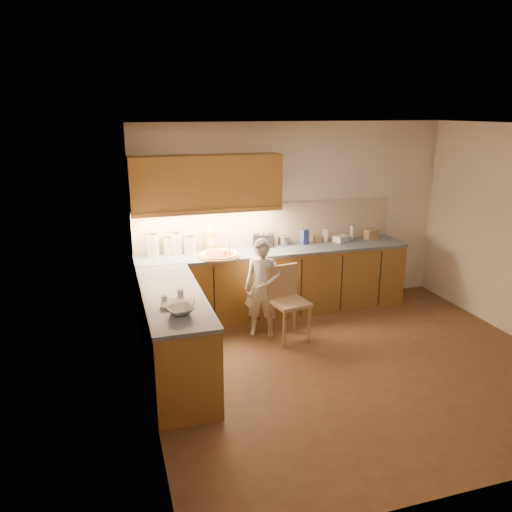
# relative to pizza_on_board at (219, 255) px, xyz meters

# --- Properties ---
(room) EXTENTS (4.54, 4.50, 2.62)m
(room) POSITION_rel_pizza_on_board_xyz_m (1.18, -1.58, 0.73)
(room) COLOR #52341C
(room) RESTS_ON ground
(l_counter) EXTENTS (3.77, 2.62, 0.92)m
(l_counter) POSITION_rel_pizza_on_board_xyz_m (0.26, -0.33, -0.48)
(l_counter) COLOR olive
(l_counter) RESTS_ON ground
(backsplash) EXTENTS (3.75, 0.02, 0.58)m
(backsplash) POSITION_rel_pizza_on_board_xyz_m (0.81, 0.41, 0.27)
(backsplash) COLOR beige
(backsplash) RESTS_ON l_counter
(upper_cabinets) EXTENTS (1.95, 0.36, 0.73)m
(upper_cabinets) POSITION_rel_pizza_on_board_xyz_m (-0.09, 0.25, 0.90)
(upper_cabinets) COLOR olive
(upper_cabinets) RESTS_ON ground
(pizza_on_board) EXTENTS (0.55, 0.55, 0.22)m
(pizza_on_board) POSITION_rel_pizza_on_board_xyz_m (0.00, 0.00, 0.00)
(pizza_on_board) COLOR tan
(pizza_on_board) RESTS_ON l_counter
(child) EXTENTS (0.54, 0.46, 1.24)m
(child) POSITION_rel_pizza_on_board_xyz_m (0.42, -0.52, -0.32)
(child) COLOR silver
(child) RESTS_ON ground
(wooden_chair) EXTENTS (0.48, 0.48, 0.92)m
(wooden_chair) POSITION_rel_pizza_on_board_xyz_m (0.69, -0.69, -0.41)
(wooden_chair) COLOR tan
(wooden_chair) RESTS_ON ground
(mixing_bowl) EXTENTS (0.31, 0.31, 0.06)m
(mixing_bowl) POSITION_rel_pizza_on_board_xyz_m (-0.77, -1.72, 0.01)
(mixing_bowl) COLOR white
(mixing_bowl) RESTS_ON l_counter
(canister_a) EXTENTS (0.17, 0.17, 0.33)m
(canister_a) POSITION_rel_pizza_on_board_xyz_m (-0.82, 0.27, 0.14)
(canister_a) COLOR beige
(canister_a) RESTS_ON l_counter
(canister_b) EXTENTS (0.15, 0.15, 0.26)m
(canister_b) POSITION_rel_pizza_on_board_xyz_m (-0.61, 0.30, 0.11)
(canister_b) COLOR silver
(canister_b) RESTS_ON l_counter
(canister_c) EXTENTS (0.17, 0.17, 0.32)m
(canister_c) POSITION_rel_pizza_on_board_xyz_m (-0.51, 0.29, 0.14)
(canister_c) COLOR white
(canister_c) RESTS_ON l_counter
(canister_d) EXTENTS (0.17, 0.17, 0.27)m
(canister_d) POSITION_rel_pizza_on_board_xyz_m (-0.34, 0.26, 0.11)
(canister_d) COLOR white
(canister_d) RESTS_ON l_counter
(oil_jug) EXTENTS (0.12, 0.09, 0.31)m
(oil_jug) POSITION_rel_pizza_on_board_xyz_m (-0.05, 0.32, 0.12)
(oil_jug) COLOR gold
(oil_jug) RESTS_ON l_counter
(toaster) EXTENTS (0.32, 0.25, 0.18)m
(toaster) POSITION_rel_pizza_on_board_xyz_m (0.70, 0.31, 0.06)
(toaster) COLOR black
(toaster) RESTS_ON l_counter
(steel_pot) EXTENTS (0.16, 0.16, 0.13)m
(steel_pot) POSITION_rel_pizza_on_board_xyz_m (0.99, 0.30, 0.04)
(steel_pot) COLOR #A2A2A7
(steel_pot) RESTS_ON l_counter
(blue_box) EXTENTS (0.12, 0.10, 0.21)m
(blue_box) POSITION_rel_pizza_on_board_xyz_m (1.30, 0.26, 0.08)
(blue_box) COLOR #334A9A
(blue_box) RESTS_ON l_counter
(card_box_a) EXTENTS (0.14, 0.11, 0.09)m
(card_box_a) POSITION_rel_pizza_on_board_xyz_m (1.51, 0.32, 0.02)
(card_box_a) COLOR tan
(card_box_a) RESTS_ON l_counter
(white_bottle) EXTENTS (0.07, 0.07, 0.18)m
(white_bottle) POSITION_rel_pizza_on_board_xyz_m (1.63, 0.29, 0.07)
(white_bottle) COLOR white
(white_bottle) RESTS_ON l_counter
(flat_pack) EXTENTS (0.25, 0.22, 0.09)m
(flat_pack) POSITION_rel_pizza_on_board_xyz_m (1.86, 0.24, 0.02)
(flat_pack) COLOR silver
(flat_pack) RESTS_ON l_counter
(tall_jar) EXTENTS (0.07, 0.07, 0.22)m
(tall_jar) POSITION_rel_pizza_on_board_xyz_m (2.06, 0.31, 0.09)
(tall_jar) COLOR silver
(tall_jar) RESTS_ON l_counter
(card_box_b) EXTENTS (0.19, 0.15, 0.14)m
(card_box_b) POSITION_rel_pizza_on_board_xyz_m (2.35, 0.24, 0.05)
(card_box_b) COLOR #A58359
(card_box_b) RESTS_ON l_counter
(dough_cloth) EXTENTS (0.36, 0.32, 0.02)m
(dough_cloth) POSITION_rel_pizza_on_board_xyz_m (-0.76, -1.51, -0.01)
(dough_cloth) COLOR white
(dough_cloth) RESTS_ON l_counter
(spice_jar_a) EXTENTS (0.07, 0.07, 0.07)m
(spice_jar_a) POSITION_rel_pizza_on_board_xyz_m (-0.88, -1.42, 0.01)
(spice_jar_a) COLOR silver
(spice_jar_a) RESTS_ON l_counter
(spice_jar_b) EXTENTS (0.07, 0.07, 0.08)m
(spice_jar_b) POSITION_rel_pizza_on_board_xyz_m (-0.70, -1.33, 0.02)
(spice_jar_b) COLOR silver
(spice_jar_b) RESTS_ON l_counter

